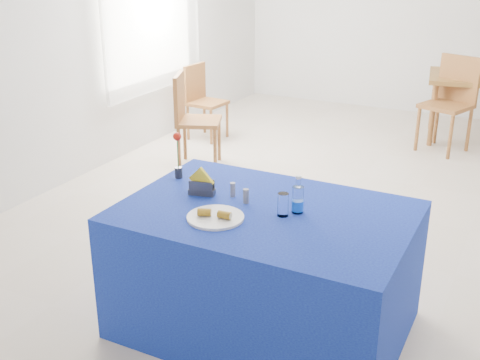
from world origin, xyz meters
name	(u,v)px	position (x,y,z in m)	size (l,w,h in m)	color
floor	(337,205)	(0.00, 0.00, 0.00)	(7.00, 7.00, 0.00)	beige
window_pane	(148,3)	(-2.47, 0.80, 1.55)	(0.04, 1.50, 1.60)	white
curtain	(154,3)	(-2.40, 0.80, 1.55)	(0.04, 1.75, 1.85)	white
plate	(215,217)	(-0.02, -2.14, 0.77)	(0.31, 0.31, 0.01)	white
drinking_glass	(283,205)	(0.29, -1.94, 0.82)	(0.06, 0.06, 0.13)	white
salt_shaker	(233,190)	(-0.08, -1.83, 0.80)	(0.03, 0.03, 0.09)	gray
pepper_shaker	(246,196)	(0.04, -1.88, 0.80)	(0.03, 0.03, 0.09)	slate
blue_table	(265,270)	(0.18, -1.91, 0.38)	(1.60, 1.10, 0.76)	navy
water_bottle	(298,200)	(0.34, -1.86, 0.83)	(0.07, 0.07, 0.21)	white
napkin_holder	(202,187)	(-0.25, -1.88, 0.81)	(0.16, 0.09, 0.17)	#39393E
rose_vase	(178,156)	(-0.52, -1.71, 0.91)	(0.05, 0.05, 0.30)	#242429
chair_bg_left	(452,97)	(0.57, 2.04, 0.59)	(0.59, 0.59, 1.03)	#9C632D
chair_win_a	(190,114)	(-1.67, 0.30, 0.55)	(0.55, 0.55, 0.95)	#9C632D
chair_win_b	(202,96)	(-2.06, 1.19, 0.49)	(0.42, 0.42, 0.86)	#9C632D
banana_pieces	(215,214)	(-0.01, -2.15, 0.80)	(0.19, 0.07, 0.04)	gold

